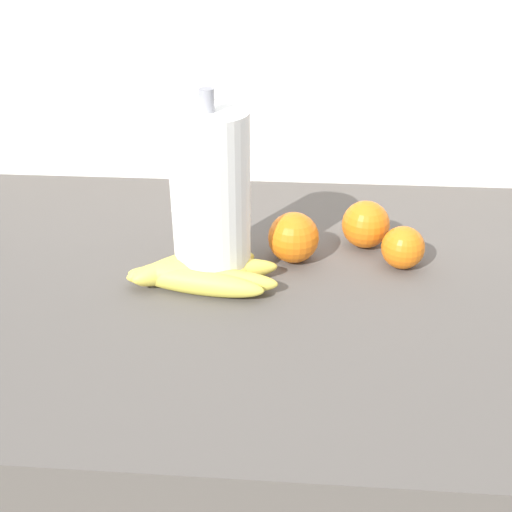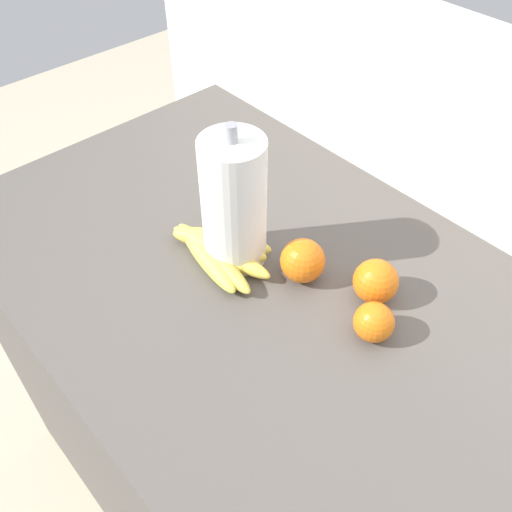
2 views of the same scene
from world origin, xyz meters
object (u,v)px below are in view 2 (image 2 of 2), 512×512
at_px(orange_back_right, 303,261).
at_px(banana_bunch, 216,249).
at_px(paper_towel_roll, 234,203).
at_px(orange_right, 376,281).
at_px(orange_front, 374,322).

bearing_deg(orange_back_right, banana_bunch, -149.76).
distance_m(banana_bunch, paper_towel_roll, 0.11).
xyz_separation_m(orange_back_right, orange_right, (0.12, 0.06, -0.00)).
relative_size(orange_back_right, paper_towel_roll, 0.28).
distance_m(banana_bunch, orange_front, 0.31).
xyz_separation_m(orange_back_right, paper_towel_roll, (-0.12, -0.05, 0.08)).
bearing_deg(orange_front, orange_back_right, 177.18).
xyz_separation_m(banana_bunch, orange_right, (0.25, 0.14, 0.02)).
distance_m(orange_right, paper_towel_roll, 0.27).
distance_m(orange_front, paper_towel_roll, 0.30).
height_order(orange_front, orange_back_right, orange_back_right).
distance_m(banana_bunch, orange_back_right, 0.16).
bearing_deg(paper_towel_roll, orange_back_right, 24.03).
relative_size(banana_bunch, paper_towel_roll, 0.81).
relative_size(banana_bunch, orange_back_right, 2.83).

